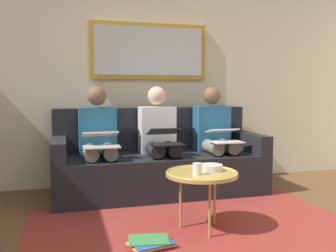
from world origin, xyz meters
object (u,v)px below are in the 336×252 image
object	(u,v)px
framed_mirror	(149,51)
laptop_black	(165,137)
person_left	(215,134)
person_right	(98,138)
laptop_silver	(101,140)
bowl	(211,168)
cup	(197,169)
person_middle	(159,136)
laptop_white	(224,135)
couch	(158,163)
magazine_stack	(150,243)
coffee_table	(202,174)

from	to	relation	value
framed_mirror	laptop_black	world-z (taller)	framed_mirror
person_left	laptop_black	bearing A→B (deg)	20.21
person_right	laptop_silver	bearing A→B (deg)	90.00
framed_mirror	bowl	bearing A→B (deg)	95.27
bowl	laptop_black	distance (m)	0.90
cup	person_middle	world-z (taller)	person_middle
framed_mirror	cup	size ratio (longest dim) A/B	15.20
person_right	cup	bearing A→B (deg)	117.24
person_middle	person_right	world-z (taller)	same
laptop_white	laptop_silver	size ratio (longest dim) A/B	0.95
couch	laptop_silver	bearing A→B (deg)	26.10
couch	cup	size ratio (longest dim) A/B	24.44
cup	laptop_black	xyz separation A→B (m)	(-0.01, -0.98, 0.13)
bowl	laptop_white	world-z (taller)	laptop_white
laptop_white	person_right	size ratio (longest dim) A/B	0.29
person_left	magazine_stack	bearing A→B (deg)	52.42
coffee_table	person_left	xyz separation A→B (m)	(-0.59, -1.15, 0.17)
person_right	framed_mirror	bearing A→B (deg)	-144.47
couch	magazine_stack	distance (m)	1.52
laptop_silver	framed_mirror	bearing A→B (deg)	-132.36
laptop_white	coffee_table	bearing A→B (deg)	56.71
coffee_table	laptop_black	xyz separation A→B (m)	(0.05, -0.91, 0.19)
laptop_white	bowl	bearing A→B (deg)	59.98
person_middle	laptop_silver	distance (m)	0.69
couch	laptop_white	bearing A→B (deg)	153.54
framed_mirror	magazine_stack	xyz separation A→B (m)	(0.41, 1.82, -1.52)
person_middle	person_right	distance (m)	0.64
bowl	person_middle	world-z (taller)	person_middle
bowl	magazine_stack	distance (m)	0.76
cup	magazine_stack	world-z (taller)	cup
bowl	person_right	bearing A→B (deg)	-54.70
person_middle	person_right	xyz separation A→B (m)	(0.64, 0.00, 0.00)
framed_mirror	person_left	xyz separation A→B (m)	(-0.64, 0.46, -0.94)
cup	person_right	distance (m)	1.37
bowl	magazine_stack	size ratio (longest dim) A/B	0.54
cup	bowl	distance (m)	0.19
person_right	coffee_table	bearing A→B (deg)	120.97
framed_mirror	laptop_silver	bearing A→B (deg)	47.64
cup	person_right	xyz separation A→B (m)	(0.63, -1.22, 0.11)
person_left	laptop_silver	size ratio (longest dim) A/B	3.31
cup	person_middle	bearing A→B (deg)	-90.64
couch	person_middle	xyz separation A→B (m)	(0.00, 0.07, 0.30)
cup	magazine_stack	bearing A→B (deg)	20.39
coffee_table	couch	bearing A→B (deg)	-87.66
person_middle	cup	bearing A→B (deg)	89.36
couch	person_left	xyz separation A→B (m)	(-0.64, 0.07, 0.30)
couch	laptop_black	distance (m)	0.44
person_left	laptop_white	size ratio (longest dim) A/B	3.48
person_left	couch	bearing A→B (deg)	-6.13
laptop_white	person_middle	distance (m)	0.69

